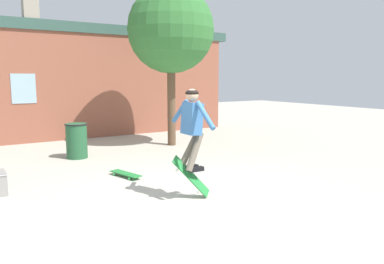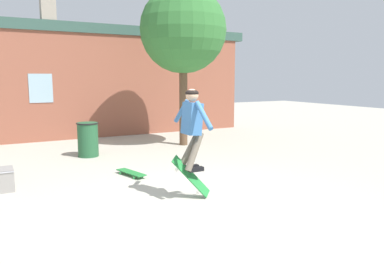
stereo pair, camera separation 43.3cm
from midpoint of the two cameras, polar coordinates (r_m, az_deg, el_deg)
ground_plane at (r=6.15m, az=-1.49°, el=-10.98°), size 40.00×40.00×0.00m
building_backdrop at (r=13.01m, az=-19.44°, el=7.63°), size 12.53×0.52×5.08m
tree_right at (r=11.27m, az=-4.38°, el=15.21°), size 2.53×2.53×4.67m
trash_bin at (r=9.95m, az=-18.38°, el=-1.17°), size 0.56×0.56×0.89m
skater at (r=6.18m, az=-2.00°, el=1.46°), size 0.40×1.28×1.37m
skateboard_flipping at (r=6.33m, az=-2.11°, el=-6.82°), size 0.68×0.37×0.73m
skateboard_resting at (r=7.89m, az=-11.64°, el=-6.25°), size 0.41×0.84×0.08m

